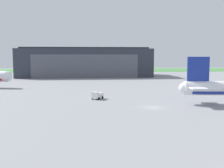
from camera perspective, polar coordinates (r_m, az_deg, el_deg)
The scene contains 4 objects.
ground_plane at distance 69.63m, azimuth 8.31°, elevation -4.85°, with size 440.00×440.00×0.00m, color gray.
grass_field_strip at distance 243.62m, azimuth -1.69°, elevation 2.87°, with size 440.00×56.00×0.08m, color #43833D.
maintenance_hangar at distance 175.20m, azimuth -5.57°, elevation 4.48°, with size 79.97×34.61×18.20m.
fuel_bowser at distance 82.05m, azimuth -3.05°, elevation -2.34°, with size 3.69×4.35×2.28m.
Camera 1 is at (-16.59, -66.38, 12.90)m, focal length 44.24 mm.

